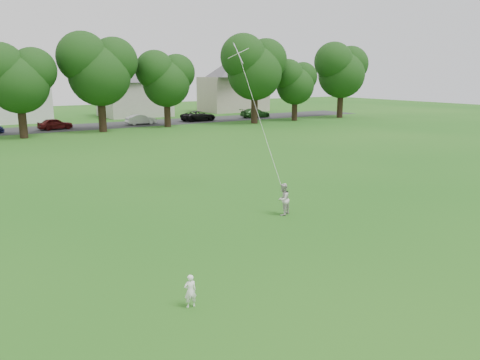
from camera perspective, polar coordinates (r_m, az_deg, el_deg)
ground at (r=13.80m, az=0.44°, el=-11.51°), size 160.00×160.00×0.00m
street at (r=53.28m, az=-25.19°, el=5.47°), size 90.00×7.00×0.01m
toddler at (r=11.96m, az=-6.09°, el=-13.31°), size 0.34×0.24×0.87m
older_boy at (r=19.25m, az=5.28°, el=-2.36°), size 0.80×0.73×1.33m
kite at (r=20.71m, az=2.36°, el=7.56°), size 0.96×2.83×7.30m
tree_row at (r=47.66m, az=-19.46°, el=12.61°), size 80.06×7.83×10.42m
parked_cars at (r=52.44m, az=-23.55°, el=6.19°), size 62.74×2.40×1.28m
house_row at (r=62.90m, az=-27.05°, el=10.72°), size 77.98×14.25×10.09m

